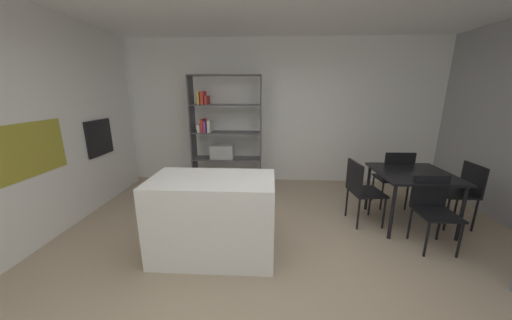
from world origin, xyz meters
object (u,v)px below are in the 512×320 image
Objects in this scene: dining_chair_island_side at (360,187)px; built_in_oven at (99,137)px; dining_table at (413,178)px; dining_chair_window_side at (463,189)px; open_bookshelf at (222,137)px; dining_chair_far at (395,175)px; dining_chair_near at (433,205)px; kitchen_island at (214,217)px.

built_in_oven is at bearing 76.10° from dining_chair_island_side.
built_in_oven is at bearing 174.09° from dining_table.
open_bookshelf is at bearing -110.89° from dining_chair_window_side.
built_in_oven is 5.41m from dining_chair_window_side.
dining_chair_far is at bearing 0.33° from built_in_oven.
dining_chair_window_side is (5.36, -0.49, -0.57)m from built_in_oven.
dining_chair_window_side reaches higher than dining_chair_near.
built_in_oven is 2.57m from kitchen_island.
dining_chair_island_side is (-0.69, -0.52, -0.02)m from dining_chair_far.
dining_table is 0.52m from dining_chair_far.
dining_chair_far is 1.03m from dining_chair_near.
dining_chair_near is (2.57, 0.34, 0.05)m from kitchen_island.
built_in_oven reaches higher than dining_chair_window_side.
kitchen_island is at bearing 107.31° from dining_chair_island_side.
dining_table is 0.70m from dining_chair_window_side.
kitchen_island is 1.51× the size of dining_chair_island_side.
built_in_oven is 0.63× the size of dining_chair_far.
dining_chair_far is 1.04× the size of dining_chair_island_side.
dining_table is at bearing 87.70° from dining_chair_far.
kitchen_island is 1.39× the size of dining_table.
dining_chair_near is 0.95× the size of dining_chair_island_side.
open_bookshelf is 3.24m from dining_table.
dining_chair_island_side is (3.99, -0.50, -0.56)m from built_in_oven.
dining_chair_far is at bearing 27.93° from kitchen_island.
open_bookshelf reaches higher than dining_chair_near.
built_in_oven reaches higher than dining_table.
dining_chair_window_side is (1.38, 0.01, -0.00)m from dining_chair_island_side.
dining_chair_far is at bearing -59.83° from dining_chair_island_side.
dining_chair_near is (2.88, -1.96, -0.46)m from open_bookshelf.
built_in_oven reaches higher than dining_chair_island_side.
dining_chair_window_side is (0.69, -0.00, -0.14)m from dining_table.
built_in_oven is 0.44× the size of kitchen_island.
built_in_oven reaches higher than dining_chair_far.
built_in_oven is 4.82m from dining_chair_near.
dining_chair_island_side reaches higher than dining_chair_near.
kitchen_island is 0.64× the size of open_bookshelf.
built_in_oven is 2.03m from open_bookshelf.
open_bookshelf is 3.51m from dining_chair_near.
dining_table is at bearing -95.90° from dining_chair_island_side.
dining_chair_island_side is (-0.69, -0.01, -0.14)m from dining_table.
dining_chair_near is at bearing -52.12° from dining_chair_window_side.
dining_chair_window_side is (3.57, -1.44, -0.43)m from open_bookshelf.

